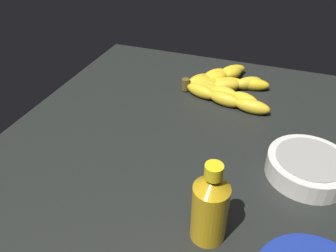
# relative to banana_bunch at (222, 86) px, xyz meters

# --- Properties ---
(ground_plane) EXTENTS (0.90, 0.75, 0.04)m
(ground_plane) POSITION_rel_banana_bunch_xyz_m (0.26, -0.02, -0.03)
(ground_plane) COLOR black
(banana_bunch) EXTENTS (0.23, 0.23, 0.03)m
(banana_bunch) POSITION_rel_banana_bunch_xyz_m (0.00, 0.00, 0.00)
(banana_bunch) COLOR yellow
(banana_bunch) RESTS_ON ground_plane
(honey_bottle) EXTENTS (0.05, 0.05, 0.14)m
(honey_bottle) POSITION_rel_banana_bunch_xyz_m (0.43, 0.07, 0.05)
(honey_bottle) COLOR gold
(honey_bottle) RESTS_ON ground_plane
(small_bowl) EXTENTS (0.15, 0.15, 0.04)m
(small_bowl) POSITION_rel_banana_bunch_xyz_m (0.25, 0.21, 0.00)
(small_bowl) COLOR silver
(small_bowl) RESTS_ON ground_plane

